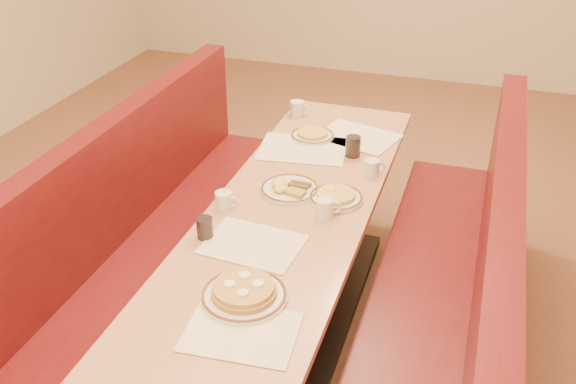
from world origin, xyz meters
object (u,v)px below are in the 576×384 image
(eggs_plate, at_px, (289,188))
(soda_tumbler_mid, at_px, (353,146))
(diner_table, at_px, (289,277))
(booth_left, at_px, (152,251))
(coffee_mug_c, at_px, (372,167))
(booth_right, at_px, (446,311))
(soda_tumbler_near, at_px, (205,228))
(pancake_plate, at_px, (244,293))
(coffee_mug_d, at_px, (298,109))
(coffee_mug_a, at_px, (326,208))
(coffee_mug_b, at_px, (224,200))

(eggs_plate, relative_size, soda_tumbler_mid, 2.58)
(diner_table, height_order, booth_left, booth_left)
(coffee_mug_c, bearing_deg, booth_right, -67.90)
(coffee_mug_c, xyz_separation_m, soda_tumbler_near, (-0.55, -0.75, 0.01))
(booth_left, relative_size, pancake_plate, 7.92)
(diner_table, xyz_separation_m, coffee_mug_d, (-0.28, 1.01, 0.42))
(coffee_mug_a, relative_size, coffee_mug_c, 1.09)
(coffee_mug_c, xyz_separation_m, soda_tumbler_mid, (-0.14, 0.17, 0.01))
(diner_table, bearing_deg, eggs_plate, 109.07)
(soda_tumbler_mid, bearing_deg, eggs_plate, -113.60)
(coffee_mug_a, bearing_deg, booth_right, -19.76)
(eggs_plate, xyz_separation_m, coffee_mug_d, (-0.22, 0.86, 0.03))
(booth_right, relative_size, coffee_mug_c, 24.88)
(coffee_mug_c, height_order, soda_tumbler_mid, soda_tumbler_mid)
(coffee_mug_a, xyz_separation_m, soda_tumbler_near, (-0.43, -0.31, 0.00))
(eggs_plate, bearing_deg, coffee_mug_d, 104.59)
(booth_left, height_order, pancake_plate, booth_left)
(coffee_mug_a, bearing_deg, eggs_plate, 123.50)
(coffee_mug_a, xyz_separation_m, coffee_mug_d, (-0.44, 1.02, 0.00))
(diner_table, height_order, eggs_plate, eggs_plate)
(diner_table, relative_size, coffee_mug_a, 22.82)
(eggs_plate, bearing_deg, coffee_mug_a, -35.97)
(coffee_mug_c, relative_size, soda_tumbler_near, 1.08)
(eggs_plate, relative_size, coffee_mug_a, 2.51)
(pancake_plate, distance_m, coffee_mug_d, 1.68)
(soda_tumbler_mid, bearing_deg, coffee_mug_b, -121.59)
(coffee_mug_a, distance_m, coffee_mug_b, 0.45)
(booth_left, height_order, eggs_plate, booth_left)
(diner_table, xyz_separation_m, soda_tumbler_mid, (0.15, 0.61, 0.43))
(pancake_plate, distance_m, coffee_mug_b, 0.64)
(booth_left, height_order, soda_tumbler_mid, booth_left)
(coffee_mug_d, distance_m, soda_tumbler_near, 1.33)
(soda_tumbler_near, bearing_deg, booth_left, 145.80)
(diner_table, distance_m, coffee_mug_d, 1.13)
(diner_table, height_order, pancake_plate, pancake_plate)
(booth_right, distance_m, soda_tumbler_mid, 0.95)
(booth_right, bearing_deg, coffee_mug_c, 136.21)
(soda_tumbler_near, bearing_deg, soda_tumbler_mid, 66.17)
(coffee_mug_a, xyz_separation_m, soda_tumbler_mid, (-0.02, 0.61, 0.01))
(pancake_plate, xyz_separation_m, coffee_mug_d, (-0.31, 1.65, 0.02))
(pancake_plate, height_order, coffee_mug_a, coffee_mug_a)
(diner_table, xyz_separation_m, coffee_mug_b, (-0.28, -0.08, 0.42))
(coffee_mug_a, relative_size, coffee_mug_b, 1.03)
(pancake_plate, distance_m, coffee_mug_c, 1.10)
(eggs_plate, distance_m, coffee_mug_c, 0.44)
(booth_right, height_order, coffee_mug_c, booth_right)
(coffee_mug_a, bearing_deg, diner_table, 156.83)
(coffee_mug_a, height_order, coffee_mug_d, coffee_mug_d)
(coffee_mug_b, xyz_separation_m, coffee_mug_c, (0.56, 0.51, -0.00))
(coffee_mug_b, bearing_deg, soda_tumbler_mid, 55.61)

